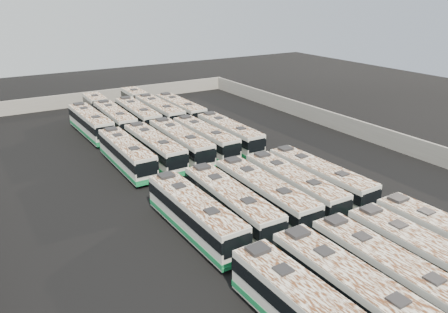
{
  "coord_description": "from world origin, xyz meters",
  "views": [
    {
      "loc": [
        -19.8,
        -34.46,
        17.46
      ],
      "look_at": [
        1.97,
        1.08,
        1.6
      ],
      "focal_mm": 35.0,
      "sensor_mm": 36.0,
      "label": 1
    }
  ],
  "objects_px": {
    "bus_midfront_right": "(293,187)",
    "bus_midback_center": "(180,143)",
    "bus_midfront_left": "(231,204)",
    "bus_back_left": "(108,114)",
    "bus_midback_far_left": "(126,154)",
    "bus_back_far_right": "(180,110)",
    "bus_midfront_far_right": "(319,179)",
    "bus_midback_far_right": "(229,134)",
    "bus_back_center": "(138,116)",
    "bus_midfront_far_left": "(195,214)",
    "bus_back_right": "(151,108)",
    "bus_midback_left": "(154,148)",
    "bus_back_far_left": "(91,123)",
    "bus_midfront_center": "(264,195)",
    "bus_front_center": "(392,276)",
    "bus_front_right": "(429,262)",
    "bus_front_left": "(355,295)",
    "bus_midback_right": "(205,138)"
  },
  "relations": [
    {
      "from": "bus_midfront_right",
      "to": "bus_midback_center",
      "type": "distance_m",
      "value": 15.7
    },
    {
      "from": "bus_front_center",
      "to": "bus_midback_far_right",
      "type": "height_order",
      "value": "bus_front_center"
    },
    {
      "from": "bus_midfront_far_left",
      "to": "bus_back_right",
      "type": "relative_size",
      "value": 0.63
    },
    {
      "from": "bus_front_right",
      "to": "bus_back_center",
      "type": "bearing_deg",
      "value": 94.53
    },
    {
      "from": "bus_front_right",
      "to": "bus_midback_center",
      "type": "bearing_deg",
      "value": 96.73
    },
    {
      "from": "bus_midback_center",
      "to": "bus_back_left",
      "type": "distance_m",
      "value": 16.54
    },
    {
      "from": "bus_midfront_far_right",
      "to": "bus_midback_right",
      "type": "xyz_separation_m",
      "value": [
        -3.17,
        15.42,
        -0.01
      ]
    },
    {
      "from": "bus_back_far_right",
      "to": "bus_midfront_far_right",
      "type": "bearing_deg",
      "value": -90.36
    },
    {
      "from": "bus_midfront_right",
      "to": "bus_back_center",
      "type": "distance_m",
      "value": 28.75
    },
    {
      "from": "bus_midfront_far_right",
      "to": "bus_midback_left",
      "type": "bearing_deg",
      "value": 120.08
    },
    {
      "from": "bus_midback_left",
      "to": "bus_back_far_left",
      "type": "xyz_separation_m",
      "value": [
        -3.19,
        13.0,
        0.02
      ]
    },
    {
      "from": "bus_midback_far_left",
      "to": "bus_back_center",
      "type": "height_order",
      "value": "bus_back_center"
    },
    {
      "from": "bus_front_center",
      "to": "bus_midfront_far_right",
      "type": "height_order",
      "value": "bus_front_center"
    },
    {
      "from": "bus_midback_center",
      "to": "bus_back_far_right",
      "type": "distance_m",
      "value": 14.51
    },
    {
      "from": "bus_midfront_center",
      "to": "bus_back_left",
      "type": "relative_size",
      "value": 0.66
    },
    {
      "from": "bus_back_right",
      "to": "bus_midfront_center",
      "type": "bearing_deg",
      "value": -95.59
    },
    {
      "from": "bus_midback_far_right",
      "to": "bus_back_center",
      "type": "relative_size",
      "value": 0.96
    },
    {
      "from": "bus_midfront_right",
      "to": "bus_front_center",
      "type": "bearing_deg",
      "value": -102.9
    },
    {
      "from": "bus_midfront_left",
      "to": "bus_midback_far_left",
      "type": "height_order",
      "value": "bus_midfront_left"
    },
    {
      "from": "bus_midfront_far_right",
      "to": "bus_midback_far_left",
      "type": "bearing_deg",
      "value": 128.06
    },
    {
      "from": "bus_midfront_center",
      "to": "bus_back_far_left",
      "type": "distance_m",
      "value": 29.24
    },
    {
      "from": "bus_midfront_far_left",
      "to": "bus_midback_far_left",
      "type": "height_order",
      "value": "bus_midfront_far_left"
    },
    {
      "from": "bus_back_right",
      "to": "bus_midfront_far_left",
      "type": "bearing_deg",
      "value": -106.7
    },
    {
      "from": "bus_front_right",
      "to": "bus_midfront_right",
      "type": "distance_m",
      "value": 13.08
    },
    {
      "from": "bus_back_far_left",
      "to": "bus_back_right",
      "type": "relative_size",
      "value": 0.64
    },
    {
      "from": "bus_midback_left",
      "to": "bus_midback_right",
      "type": "height_order",
      "value": "bus_midback_left"
    },
    {
      "from": "bus_front_right",
      "to": "bus_midfront_far_left",
      "type": "bearing_deg",
      "value": 126.3
    },
    {
      "from": "bus_midback_right",
      "to": "bus_midback_far_right",
      "type": "bearing_deg",
      "value": -3.01
    },
    {
      "from": "bus_front_right",
      "to": "bus_front_left",
      "type": "bearing_deg",
      "value": 179.04
    },
    {
      "from": "bus_midfront_left",
      "to": "bus_back_left",
      "type": "height_order",
      "value": "bus_midfront_left"
    },
    {
      "from": "bus_front_right",
      "to": "bus_midfront_far_left",
      "type": "relative_size",
      "value": 1.01
    },
    {
      "from": "bus_back_right",
      "to": "bus_back_left",
      "type": "bearing_deg",
      "value": -178.71
    },
    {
      "from": "bus_midfront_far_right",
      "to": "bus_back_left",
      "type": "height_order",
      "value": "bus_midfront_far_right"
    },
    {
      "from": "bus_midfront_left",
      "to": "bus_midfront_right",
      "type": "height_order",
      "value": "bus_midfront_left"
    },
    {
      "from": "bus_back_far_left",
      "to": "bus_back_far_right",
      "type": "xyz_separation_m",
      "value": [
        12.63,
        -0.1,
        -0.03
      ]
    },
    {
      "from": "bus_front_center",
      "to": "bus_back_center",
      "type": "height_order",
      "value": "bus_back_center"
    },
    {
      "from": "bus_midfront_far_right",
      "to": "bus_midback_center",
      "type": "xyz_separation_m",
      "value": [
        -6.37,
        15.27,
        0.05
      ]
    },
    {
      "from": "bus_midback_far_left",
      "to": "bus_back_right",
      "type": "relative_size",
      "value": 0.62
    },
    {
      "from": "bus_midfront_center",
      "to": "bus_midback_far_right",
      "type": "bearing_deg",
      "value": 68.47
    },
    {
      "from": "bus_front_left",
      "to": "bus_midback_left",
      "type": "xyz_separation_m",
      "value": [
        0.1,
        28.44,
        -0.04
      ]
    },
    {
      "from": "bus_midback_far_left",
      "to": "bus_back_far_right",
      "type": "bearing_deg",
      "value": 46.09
    },
    {
      "from": "bus_midfront_center",
      "to": "bus_back_left",
      "type": "distance_m",
      "value": 31.83
    },
    {
      "from": "bus_front_center",
      "to": "bus_midback_far_left",
      "type": "distance_m",
      "value": 28.89
    },
    {
      "from": "bus_midfront_center",
      "to": "bus_back_center",
      "type": "distance_m",
      "value": 28.63
    },
    {
      "from": "bus_midfront_right",
      "to": "bus_midback_center",
      "type": "height_order",
      "value": "bus_midback_center"
    },
    {
      "from": "bus_midfront_right",
      "to": "bus_midfront_center",
      "type": "bearing_deg",
      "value": -177.81
    },
    {
      "from": "bus_midfront_left",
      "to": "bus_back_right",
      "type": "height_order",
      "value": "bus_back_right"
    },
    {
      "from": "bus_midfront_far_right",
      "to": "bus_midback_left",
      "type": "xyz_separation_m",
      "value": [
        -9.43,
        15.4,
        0.01
      ]
    },
    {
      "from": "bus_front_center",
      "to": "bus_midback_center",
      "type": "bearing_deg",
      "value": 90.52
    },
    {
      "from": "bus_back_far_right",
      "to": "bus_midback_left",
      "type": "bearing_deg",
      "value": -126.54
    }
  ]
}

